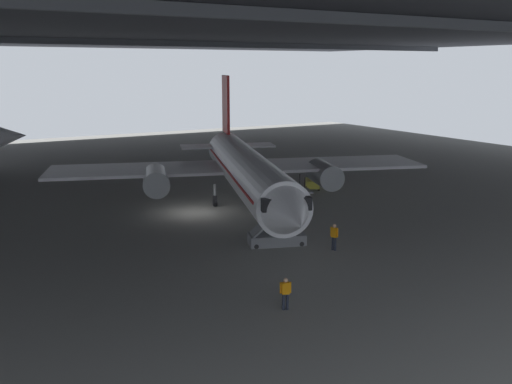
# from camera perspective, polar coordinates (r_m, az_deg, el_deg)

# --- Properties ---
(ground_plane) EXTENTS (110.00, 110.00, 0.00)m
(ground_plane) POSITION_cam_1_polar(r_m,az_deg,el_deg) (44.28, -6.17, -2.11)
(ground_plane) COLOR gray
(hangar_structure) EXTENTS (121.00, 99.00, 15.61)m
(hangar_structure) POSITION_cam_1_polar(r_m,az_deg,el_deg) (55.85, -12.56, 16.17)
(hangar_structure) COLOR #4C4F54
(hangar_structure) RESTS_ON ground_plane
(airplane_main) EXTENTS (31.36, 31.61, 10.35)m
(airplane_main) POSITION_cam_1_polar(r_m,az_deg,el_deg) (44.20, -1.03, 2.24)
(airplane_main) COLOR white
(airplane_main) RESTS_ON ground_plane
(boarding_stairs) EXTENTS (4.21, 2.61, 4.43)m
(boarding_stairs) POSITION_cam_1_polar(r_m,az_deg,el_deg) (36.24, 2.21, -4.20)
(boarding_stairs) COLOR slate
(boarding_stairs) RESTS_ON ground_plane
(crew_worker_near_nose) EXTENTS (0.52, 0.34, 1.57)m
(crew_worker_near_nose) POSITION_cam_1_polar(r_m,az_deg,el_deg) (26.73, 2.99, -10.02)
(crew_worker_near_nose) COLOR #232838
(crew_worker_near_nose) RESTS_ON ground_plane
(crew_worker_by_stairs) EXTENTS (0.33, 0.52, 1.69)m
(crew_worker_by_stairs) POSITION_cam_1_polar(r_m,az_deg,el_deg) (35.26, 7.89, -4.35)
(crew_worker_by_stairs) COLOR #232838
(crew_worker_by_stairs) RESTS_ON ground_plane
(baggage_tug) EXTENTS (2.12, 2.51, 0.90)m
(baggage_tug) POSITION_cam_1_polar(r_m,az_deg,el_deg) (52.81, 5.66, 0.87)
(baggage_tug) COLOR yellow
(baggage_tug) RESTS_ON ground_plane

